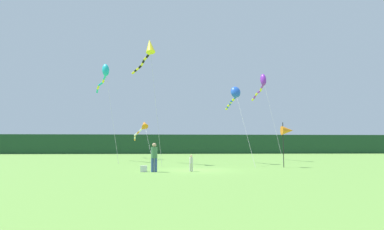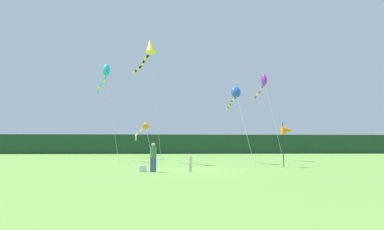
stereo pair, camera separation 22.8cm
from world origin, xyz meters
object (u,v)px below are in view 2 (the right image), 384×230
object	(u,v)px
person_adult	(153,156)
kite_blue	(235,94)
banner_flag_pole	(287,131)
kite_orange	(143,128)
person_child	(190,162)
cooler_box	(143,169)
kite_yellow	(149,49)
kite_purple	(263,83)
kite_cyan	(105,73)

from	to	relation	value
person_adult	kite_blue	xyz separation A→B (m)	(6.96, 8.79, 5.41)
person_adult	banner_flag_pole	xyz separation A→B (m)	(10.08, 3.83, 1.78)
kite_orange	person_child	bearing A→B (deg)	-75.97
cooler_box	kite_orange	bearing A→B (deg)	95.35
person_adult	kite_blue	distance (m)	12.45
cooler_box	kite_yellow	xyz separation A→B (m)	(-0.37, 8.25, 10.28)
banner_flag_pole	kite_purple	distance (m)	11.88
person_child	kite_yellow	size ratio (longest dim) A/B	0.09
person_adult	banner_flag_pole	world-z (taller)	banner_flag_pole
kite_purple	kite_cyan	world-z (taller)	kite_cyan
kite_yellow	kite_purple	bearing A→B (deg)	25.24
cooler_box	kite_cyan	xyz separation A→B (m)	(-5.29, 13.32, 9.12)
banner_flag_pole	kite_orange	xyz separation A→B (m)	(-12.60, 16.19, 1.08)
kite_blue	kite_cyan	distance (m)	14.06
person_adult	kite_purple	size ratio (longest dim) A/B	0.19
person_child	kite_purple	distance (m)	18.16
kite_orange	person_adult	bearing A→B (deg)	-82.82
banner_flag_pole	kite_yellow	world-z (taller)	kite_yellow
person_adult	kite_yellow	world-z (taller)	kite_yellow
person_child	kite_orange	world-z (taller)	kite_orange
person_adult	kite_cyan	size ratio (longest dim) A/B	0.18
kite_yellow	kite_blue	bearing A→B (deg)	2.30
banner_flag_pole	cooler_box	bearing A→B (deg)	-161.45
person_child	kite_yellow	bearing A→B (deg)	112.89
person_adult	kite_blue	world-z (taller)	kite_blue
banner_flag_pole	kite_yellow	distance (m)	14.27
person_child	cooler_box	xyz separation A→B (m)	(-3.05, -0.14, -0.41)
kite_blue	cooler_box	bearing A→B (deg)	-131.66
banner_flag_pole	kite_yellow	xyz separation A→B (m)	(-11.11, 4.65, 7.66)
banner_flag_pole	kite_blue	size ratio (longest dim) A/B	0.43
kite_purple	kite_orange	size ratio (longest dim) A/B	0.84
person_adult	kite_blue	size ratio (longest dim) A/B	0.23
banner_flag_pole	kite_yellow	bearing A→B (deg)	157.32
person_child	kite_orange	xyz separation A→B (m)	(-4.91, 19.65, 3.29)
kite_cyan	kite_yellow	bearing A→B (deg)	-45.85
person_adult	kite_blue	bearing A→B (deg)	51.63
person_child	kite_blue	distance (m)	11.23
banner_flag_pole	kite_purple	size ratio (longest dim) A/B	0.36
person_child	kite_blue	bearing A→B (deg)	61.52
person_adult	person_child	world-z (taller)	person_adult
cooler_box	banner_flag_pole	size ratio (longest dim) A/B	0.12
kite_orange	kite_blue	distance (m)	14.91
person_child	kite_yellow	distance (m)	13.22
kite_cyan	cooler_box	bearing A→B (deg)	-68.34
kite_yellow	kite_cyan	size ratio (longest dim) A/B	1.11
person_child	cooler_box	distance (m)	3.08
banner_flag_pole	kite_purple	bearing A→B (deg)	84.51
cooler_box	kite_orange	world-z (taller)	kite_orange
person_adult	kite_orange	xyz separation A→B (m)	(-2.52, 20.02, 2.86)
kite_blue	kite_cyan	xyz separation A→B (m)	(-12.92, 4.75, 2.87)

